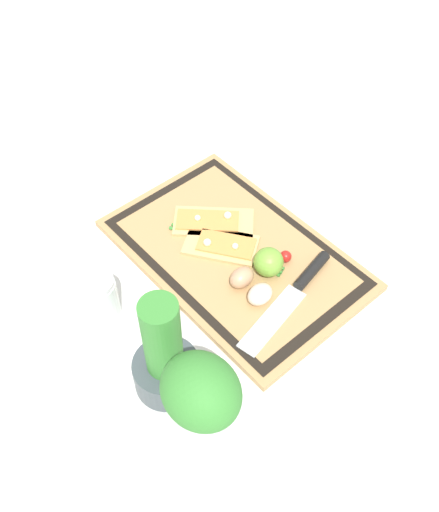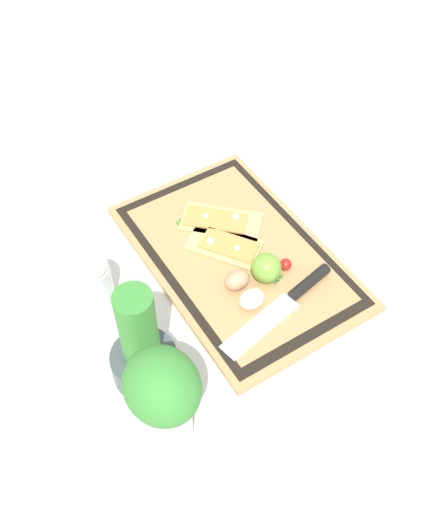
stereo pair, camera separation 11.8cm
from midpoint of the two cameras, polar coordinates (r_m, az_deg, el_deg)
ground_plane at (r=1.23m, az=-1.28°, el=-0.21°), size 6.00×6.00×0.00m
cutting_board at (r=1.22m, az=-1.29°, el=0.04°), size 0.52×0.34×0.02m
pizza_slice_near at (r=1.26m, az=-3.37°, el=3.14°), size 0.18×0.18×0.02m
pizza_slice_far at (r=1.22m, az=-2.55°, el=0.92°), size 0.17×0.15×0.02m
knife at (r=1.15m, az=4.83°, el=-2.93°), size 0.08×0.27×0.02m
egg_brown at (r=1.15m, az=-0.80°, el=-2.24°), size 0.04×0.05×0.04m
egg_pink at (r=1.12m, az=0.86°, el=-3.86°), size 0.04×0.05×0.04m
lime at (r=1.16m, az=1.78°, el=-0.76°), size 0.06×0.06×0.06m
cherry_tomato_red at (r=1.19m, az=3.50°, el=-0.22°), size 0.02×0.02×0.02m
scallion_bunch at (r=1.21m, az=-2.24°, el=0.64°), size 0.25×0.11×0.01m
herb_pot at (r=1.01m, az=-8.63°, el=-9.88°), size 0.11×0.11×0.23m
sauce_jar at (r=1.14m, az=-14.31°, el=-4.27°), size 0.07×0.07×0.10m
herb_glass at (r=0.91m, az=-5.58°, el=-14.01°), size 0.13×0.11×0.22m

